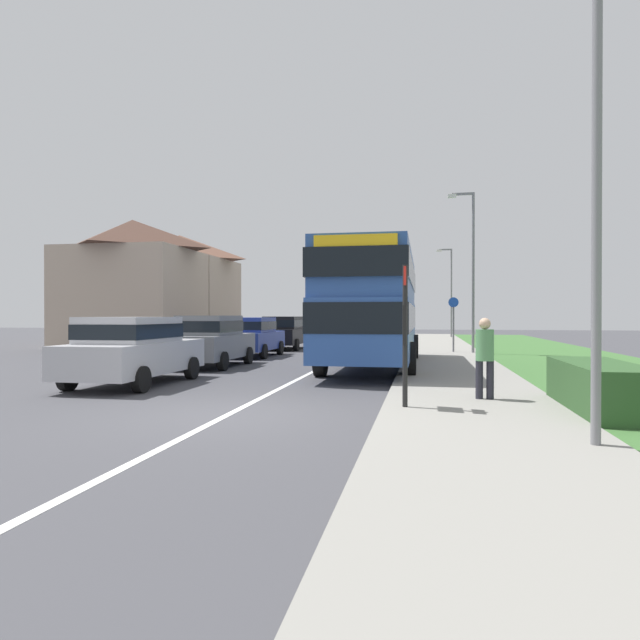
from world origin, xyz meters
TOP-DOWN VIEW (x-y plane):
  - ground_plane at (0.00, 0.00)m, footprint 120.00×120.00m
  - lane_marking_centre at (0.00, 8.00)m, footprint 0.14×60.00m
  - pavement_near_side at (4.20, 6.00)m, footprint 3.20×68.00m
  - grass_verge_seaward at (8.50, 6.00)m, footprint 6.00×68.00m
  - roadside_hedge at (6.30, 1.05)m, footprint 1.10×3.20m
  - double_decker_bus at (1.72, 8.93)m, footprint 2.80×10.09m
  - parked_car_silver at (-3.73, 3.44)m, footprint 2.01×4.38m
  - parked_car_grey at (-3.65, 8.37)m, footprint 1.89×4.07m
  - parked_car_blue at (-3.74, 13.07)m, footprint 1.92×4.11m
  - parked_car_black at (-3.63, 18.19)m, footprint 1.98×4.32m
  - pedestrian_at_stop at (4.47, 1.84)m, footprint 0.34×0.34m
  - bus_stop_sign at (3.00, 0.64)m, footprint 0.09×0.52m
  - cycle_route_sign at (4.60, 15.97)m, footprint 0.44×0.08m
  - street_lamp_near at (5.31, -1.80)m, footprint 1.14×0.20m
  - street_lamp_mid at (5.30, 15.56)m, footprint 1.14×0.20m
  - street_lamp_far at (5.22, 33.28)m, footprint 1.14×0.20m
  - house_terrace_far_side at (-12.47, 21.96)m, footprint 6.51×11.81m

SIDE VIEW (x-z plane):
  - ground_plane at x=0.00m, z-range 0.00..0.00m
  - lane_marking_centre at x=0.00m, z-range 0.00..0.01m
  - grass_verge_seaward at x=8.50m, z-range 0.00..0.08m
  - pavement_near_side at x=4.20m, z-range 0.00..0.12m
  - roadside_hedge at x=6.30m, z-range 0.00..0.90m
  - parked_car_blue at x=-3.74m, z-range 0.08..1.72m
  - parked_car_black at x=-3.63m, z-range 0.08..1.75m
  - parked_car_silver at x=-3.73m, z-range 0.08..1.76m
  - parked_car_grey at x=-3.65m, z-range 0.08..1.79m
  - pedestrian_at_stop at x=4.47m, z-range 0.14..1.81m
  - cycle_route_sign at x=4.60m, z-range 0.17..2.69m
  - bus_stop_sign at x=3.00m, z-range 0.24..2.84m
  - double_decker_bus at x=1.72m, z-range 0.29..3.99m
  - house_terrace_far_side at x=-12.47m, z-range 0.00..6.99m
  - street_lamp_far at x=5.22m, z-range 0.54..7.23m
  - street_lamp_mid at x=5.30m, z-range 0.54..7.56m
  - street_lamp_near at x=5.31m, z-range 0.55..8.05m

